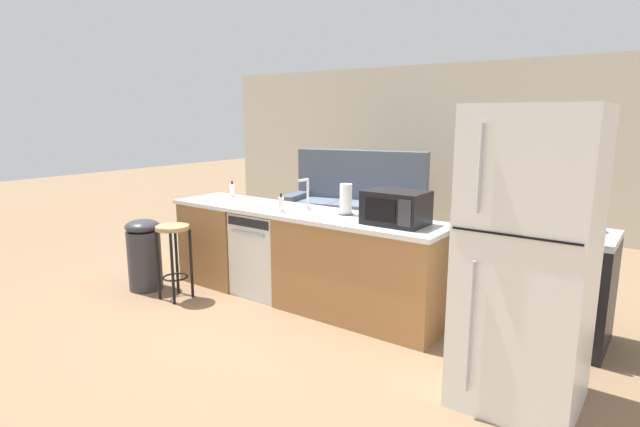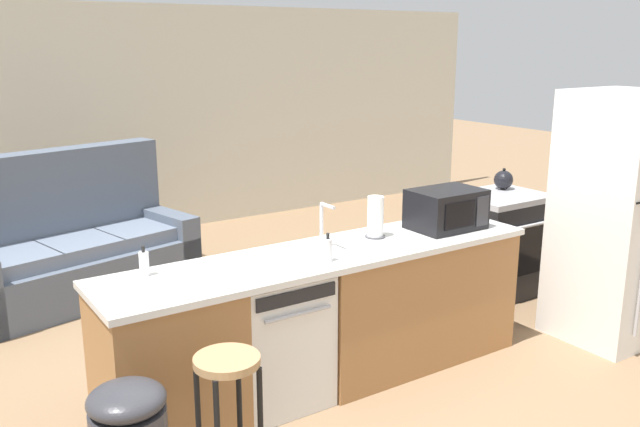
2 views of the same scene
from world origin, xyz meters
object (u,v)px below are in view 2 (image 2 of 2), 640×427
at_px(microwave, 446,209).
at_px(paper_towel_roll, 375,217).
at_px(dishwasher, 272,337).
at_px(stove_range, 498,243).
at_px(bar_stool, 228,396).
at_px(dish_soap_bottle, 144,264).
at_px(couch, 70,251).
at_px(soap_bottle, 328,250).
at_px(refrigerator, 616,218).
at_px(kettle, 504,180).

height_order(microwave, paper_towel_roll, paper_towel_roll).
distance_m(dishwasher, stove_range, 2.66).
relative_size(microwave, bar_stool, 0.68).
distance_m(microwave, dish_soap_bottle, 2.14).
distance_m(stove_range, paper_towel_roll, 1.89).
bearing_deg(couch, dishwasher, -77.33).
xyz_separation_m(microwave, soap_bottle, (-1.11, -0.16, -0.07)).
bearing_deg(soap_bottle, couch, 107.91).
bearing_deg(microwave, stove_range, 24.95).
relative_size(dishwasher, bar_stool, 1.14).
relative_size(dishwasher, refrigerator, 0.45).
height_order(stove_range, microwave, microwave).
height_order(kettle, couch, couch).
bearing_deg(refrigerator, microwave, 155.11).
bearing_deg(stove_range, couch, 147.40).
relative_size(paper_towel_roll, dish_soap_bottle, 1.60).
height_order(microwave, soap_bottle, microwave).
bearing_deg(dish_soap_bottle, stove_range, 6.11).
bearing_deg(couch, stove_range, -32.60).
bearing_deg(paper_towel_roll, refrigerator, -20.31).
height_order(dishwasher, couch, couch).
height_order(refrigerator, dish_soap_bottle, refrigerator).
relative_size(microwave, couch, 0.23).
height_order(paper_towel_roll, couch, couch).
distance_m(soap_bottle, bar_stool, 1.16).
xyz_separation_m(dishwasher, dish_soap_bottle, (-0.71, 0.19, 0.55)).
distance_m(refrigerator, microwave, 1.31).
distance_m(refrigerator, soap_bottle, 2.33).
distance_m(dish_soap_bottle, bar_stool, 0.99).
xyz_separation_m(dishwasher, soap_bottle, (0.30, -0.16, 0.55)).
height_order(dishwasher, bar_stool, dishwasher).
distance_m(microwave, kettle, 1.51).
relative_size(dish_soap_bottle, kettle, 0.86).
xyz_separation_m(soap_bottle, couch, (-0.89, 2.74, -0.58)).
xyz_separation_m(kettle, bar_stool, (-3.40, -1.36, -0.45)).
relative_size(stove_range, soap_bottle, 5.11).
xyz_separation_m(microwave, kettle, (1.35, 0.68, -0.05)).
height_order(soap_bottle, bar_stool, soap_bottle).
relative_size(paper_towel_roll, soap_bottle, 1.60).
distance_m(kettle, bar_stool, 3.69).
distance_m(paper_towel_roll, bar_stool, 1.76).
bearing_deg(soap_bottle, bar_stool, -150.46).
relative_size(stove_range, refrigerator, 0.49).
distance_m(paper_towel_roll, kettle, 2.00).
height_order(stove_range, couch, couch).
height_order(dishwasher, soap_bottle, soap_bottle).
relative_size(dishwasher, dish_soap_bottle, 4.77).
xyz_separation_m(dishwasher, couch, (-0.58, 2.58, -0.03)).
relative_size(dishwasher, microwave, 1.68).
bearing_deg(dish_soap_bottle, soap_bottle, -19.17).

